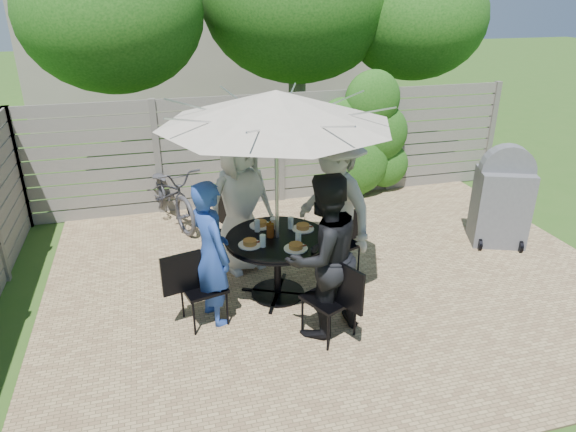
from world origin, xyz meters
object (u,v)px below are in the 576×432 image
object	(u,v)px
chair_right	(340,255)
person_right	(334,206)
glass_front	(298,237)
person_back	(240,203)
plate_front	(296,247)
coffee_cup	(274,224)
glass_back	(257,226)
chair_back	(237,244)
plate_right	(303,227)
person_left	(211,254)
plate_left	(250,243)
bbq_grill	(502,200)
glass_left	(263,241)
umbrella	(276,108)
syrup_jug	(270,230)
patio_table	(277,255)
chair_front	(330,314)
chair_left	(203,301)
person_front	(323,257)
glass_right	(291,223)
bicycle	(169,193)
plate_back	(260,224)

from	to	relation	value
chair_right	person_right	world-z (taller)	person_right
glass_front	person_back	bearing A→B (deg)	115.07
plate_front	coffee_cup	size ratio (longest dim) A/B	2.17
glass_back	chair_back	bearing A→B (deg)	101.19
person_back	plate_right	size ratio (longest dim) A/B	6.96
person_left	person_right	xyz separation A→B (m)	(1.56, 0.56, 0.14)
plate_left	bbq_grill	world-z (taller)	bbq_grill
glass_back	glass_left	distance (m)	0.40
bbq_grill	umbrella	bearing A→B (deg)	-149.08
chair_right	syrup_jug	world-z (taller)	syrup_jug
patio_table	chair_front	xyz separation A→B (m)	(0.32, -0.91, -0.26)
plate_front	chair_back	bearing A→B (deg)	109.61
chair_back	chair_left	size ratio (longest dim) A/B	1.01
patio_table	plate_left	xyz separation A→B (m)	(-0.34, -0.12, 0.26)
person_front	coffee_cup	xyz separation A→B (m)	(-0.26, 1.02, -0.06)
person_front	syrup_jug	xyz separation A→B (m)	(-0.35, 0.81, -0.04)
glass_right	bicycle	xyz separation A→B (m)	(-1.30, 2.32, -0.36)
person_left	glass_left	bearing A→B (deg)	-100.42
person_left	person_right	bearing A→B (deg)	-90.00
plate_left	bbq_grill	xyz separation A→B (m)	(3.69, 0.64, -0.13)
plate_left	syrup_jug	xyz separation A→B (m)	(0.27, 0.15, 0.06)
plate_right	bicycle	bearing A→B (deg)	120.93
syrup_jug	plate_right	bearing A→B (deg)	12.78
chair_back	coffee_cup	xyz separation A→B (m)	(0.34, -0.67, 0.56)
person_left	glass_back	xyz separation A→B (m)	(0.60, 0.49, 0.03)
chair_back	bbq_grill	distance (m)	3.72
person_left	glass_right	size ratio (longest dim) A/B	11.57
syrup_jug	bicycle	xyz separation A→B (m)	(-1.01, 2.47, -0.37)
person_left	chair_front	world-z (taller)	person_left
chair_right	glass_left	xyz separation A→B (m)	(-1.12, -0.51, 0.59)
umbrella	glass_left	size ratio (longest dim) A/B	22.72
patio_table	person_left	size ratio (longest dim) A/B	0.92
person_right	plate_back	world-z (taller)	person_right
person_right	glass_front	size ratio (longest dim) A/B	13.52
person_front	plate_left	world-z (taller)	person_front
plate_left	glass_front	size ratio (longest dim) A/B	1.86
glass_left	bbq_grill	bearing A→B (deg)	11.28
chair_front	plate_right	bearing A→B (deg)	-25.67
chair_right	person_left	bearing A→B (deg)	0.05
umbrella	person_right	distance (m)	1.54
chair_left	chair_front	xyz separation A→B (m)	(1.23, -0.59, 0.01)
patio_table	chair_right	world-z (taller)	chair_right
umbrella	bicycle	size ratio (longest dim) A/B	1.76
person_back	chair_left	world-z (taller)	person_back
glass_left	syrup_jug	distance (m)	0.25
plate_left	person_back	bearing A→B (deg)	86.12
glass_left	syrup_jug	bearing A→B (deg)	57.38
chair_left	person_front	size ratio (longest dim) A/B	0.51
person_back	plate_front	size ratio (longest dim) A/B	6.96
plate_back	plate_left	distance (m)	0.51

